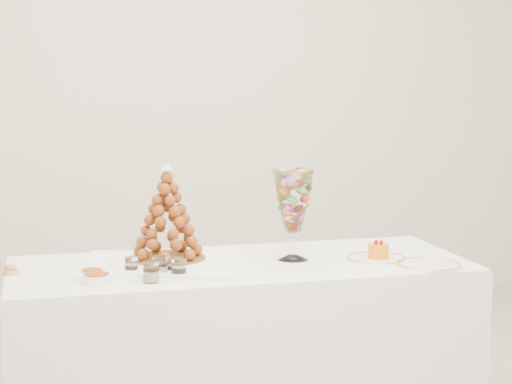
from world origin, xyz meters
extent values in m
cube|color=beige|center=(0.00, 2.00, 1.40)|extent=(4.50, 0.04, 2.80)
cube|color=white|center=(-0.04, 0.17, 0.34)|extent=(1.81, 0.74, 0.68)
cube|color=white|center=(-0.04, 0.17, 0.68)|extent=(1.80, 0.73, 0.01)
cube|color=white|center=(-0.36, 0.18, 0.70)|extent=(0.69, 0.59, 0.02)
cylinder|color=white|center=(0.18, 0.18, 0.70)|extent=(0.13, 0.13, 0.02)
cylinder|color=white|center=(0.18, 0.18, 0.75)|extent=(0.03, 0.03, 0.09)
sphere|color=white|center=(0.18, 0.18, 0.79)|extent=(0.04, 0.04, 0.04)
cylinder|color=white|center=(0.49, 0.08, 0.69)|extent=(0.24, 0.24, 0.01)
cylinder|color=white|center=(0.65, -0.08, 0.69)|extent=(0.25, 0.25, 0.01)
cylinder|color=tan|center=(-0.92, 0.20, 0.69)|extent=(0.06, 0.06, 0.02)
ellipsoid|color=#C7526B|center=(-0.92, 0.20, 0.71)|extent=(0.05, 0.05, 0.03)
cylinder|color=white|center=(-0.48, 0.09, 0.72)|extent=(0.06, 0.06, 0.07)
cylinder|color=white|center=(-0.38, 0.02, 0.72)|extent=(0.06, 0.06, 0.08)
cylinder|color=white|center=(-0.34, 0.05, 0.72)|extent=(0.06, 0.06, 0.06)
cylinder|color=white|center=(-0.43, -0.06, 0.72)|extent=(0.06, 0.06, 0.08)
cylinder|color=white|center=(-0.32, -0.02, 0.72)|extent=(0.06, 0.06, 0.07)
cylinder|color=white|center=(-0.63, 0.08, 0.70)|extent=(0.08, 0.08, 0.03)
cylinder|color=white|center=(-0.62, -0.02, 0.70)|extent=(0.10, 0.10, 0.03)
cylinder|color=brown|center=(-0.32, 0.24, 0.71)|extent=(0.30, 0.30, 0.01)
cone|color=brown|center=(-0.32, 0.24, 0.89)|extent=(0.32, 0.32, 0.36)
sphere|color=white|center=(-0.32, 0.24, 1.06)|extent=(0.04, 0.04, 0.04)
cylinder|color=orange|center=(0.50, 0.07, 0.73)|extent=(0.08, 0.08, 0.06)
sphere|color=#8F0605|center=(0.51, 0.07, 0.76)|extent=(0.01, 0.01, 0.01)
sphere|color=#8F0605|center=(0.50, 0.08, 0.76)|extent=(0.01, 0.01, 0.01)
sphere|color=#8F0605|center=(0.49, 0.06, 0.76)|extent=(0.01, 0.01, 0.01)
sphere|color=#8F0605|center=(0.50, 0.05, 0.76)|extent=(0.01, 0.01, 0.01)
camera|label=1|loc=(-0.84, -3.04, 1.42)|focal=60.00mm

